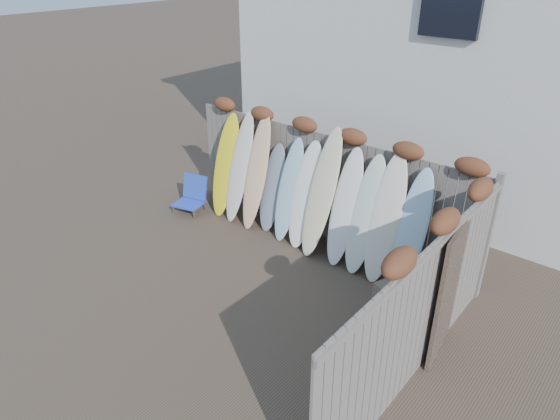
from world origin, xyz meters
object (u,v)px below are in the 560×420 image
Objects in this scene: wooden_crate at (397,308)px; surfboard_0 at (226,165)px; lattice_panel at (451,286)px; beach_chair at (192,195)px.

wooden_crate is 0.32× the size of surfboard_0.
lattice_panel is 0.91× the size of surfboard_0.
wooden_crate is 4.59m from surfboard_0.
wooden_crate is at bearing -18.08° from surfboard_0.
surfboard_0 is at bearing 38.05° from beach_chair.
beach_chair is 5.03m from wooden_crate.
surfboard_0 reaches higher than lattice_panel.
lattice_panel is at bearing -15.30° from surfboard_0.
beach_chair reaches higher than wooden_crate.
beach_chair is at bearing 173.61° from wooden_crate.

